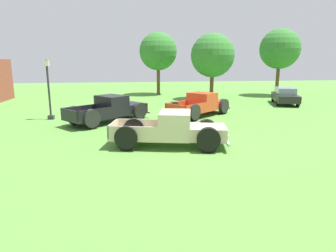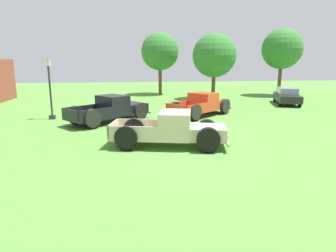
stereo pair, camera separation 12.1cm
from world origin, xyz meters
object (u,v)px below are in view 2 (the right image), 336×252
at_px(lamp_post_near, 50,88).
at_px(oak_tree_west, 160,52).
at_px(pickup_truck_behind_right, 114,109).
at_px(sedan_distant_a, 287,96).
at_px(trash_can, 213,101).
at_px(pickup_truck_foreground, 176,130).
at_px(pickup_truck_behind_left, 203,105).
at_px(oak_tree_center, 282,49).
at_px(oak_tree_east, 214,55).

relative_size(lamp_post_near, oak_tree_west, 0.56).
relative_size(pickup_truck_behind_right, lamp_post_near, 1.38).
height_order(pickup_truck_behind_right, sedan_distant_a, pickup_truck_behind_right).
xyz_separation_m(lamp_post_near, trash_can, (11.50, 3.43, -1.49)).
relative_size(sedan_distant_a, lamp_post_near, 1.21).
relative_size(pickup_truck_behind_right, oak_tree_west, 0.78).
xyz_separation_m(pickup_truck_foreground, oak_tree_west, (1.38, 20.47, 3.88)).
bearing_deg(sedan_distant_a, trash_can, -172.45).
height_order(pickup_truck_behind_left, sedan_distant_a, pickup_truck_behind_left).
xyz_separation_m(pickup_truck_behind_right, lamp_post_near, (-3.96, 1.23, 1.21)).
bearing_deg(oak_tree_center, oak_tree_west, 167.43).
xyz_separation_m(oak_tree_east, oak_tree_west, (-4.66, 4.82, 0.48)).
distance_m(sedan_distant_a, lamp_post_near, 18.79).
bearing_deg(lamp_post_near, pickup_truck_behind_left, 0.40).
xyz_separation_m(pickup_truck_behind_right, sedan_distant_a, (14.29, 5.56, -0.03)).
bearing_deg(oak_tree_east, pickup_truck_behind_left, -109.88).
xyz_separation_m(pickup_truck_behind_right, trash_can, (7.54, 4.67, -0.28)).
distance_m(sedan_distant_a, oak_tree_center, 7.86).
distance_m(pickup_truck_behind_left, sedan_distant_a, 9.37).
xyz_separation_m(pickup_truck_behind_left, oak_tree_east, (3.05, 8.44, 3.39)).
bearing_deg(pickup_truck_behind_left, sedan_distant_a, 27.02).
relative_size(pickup_truck_foreground, lamp_post_near, 1.40).
xyz_separation_m(trash_can, oak_tree_west, (-3.21, 9.90, 4.13)).
relative_size(sedan_distant_a, oak_tree_west, 0.68).
bearing_deg(lamp_post_near, sedan_distant_a, 13.34).
relative_size(pickup_truck_behind_right, trash_can, 5.46).
relative_size(sedan_distant_a, trash_can, 4.78).
xyz_separation_m(lamp_post_near, oak_tree_center, (20.74, 10.56, 2.86)).
height_order(lamp_post_near, oak_tree_west, oak_tree_west).
bearing_deg(oak_tree_west, trash_can, -72.04).
bearing_deg(pickup_truck_foreground, pickup_truck_behind_right, 116.60).
relative_size(pickup_truck_behind_left, trash_can, 5.28).
bearing_deg(lamp_post_near, oak_tree_east, 33.32).
distance_m(pickup_truck_foreground, oak_tree_center, 22.83).
height_order(pickup_truck_foreground, oak_tree_center, oak_tree_center).
distance_m(pickup_truck_behind_right, oak_tree_center, 20.91).
bearing_deg(pickup_truck_behind_right, oak_tree_west, 73.43).
distance_m(lamp_post_near, oak_tree_east, 15.65).
height_order(pickup_truck_behind_left, oak_tree_center, oak_tree_center).
distance_m(trash_can, oak_tree_east, 6.42).
height_order(pickup_truck_behind_left, trash_can, pickup_truck_behind_left).
xyz_separation_m(pickup_truck_behind_left, pickup_truck_behind_right, (-5.94, -1.30, 0.02)).
relative_size(lamp_post_near, oak_tree_east, 0.61).
height_order(pickup_truck_foreground, lamp_post_near, lamp_post_near).
height_order(pickup_truck_foreground, trash_can, pickup_truck_foreground).
xyz_separation_m(sedan_distant_a, oak_tree_west, (-9.96, 9.01, 3.87)).
relative_size(oak_tree_east, oak_tree_west, 0.93).
bearing_deg(trash_can, pickup_truck_behind_right, -148.26).
relative_size(pickup_truck_foreground, pickup_truck_behind_right, 1.01).
bearing_deg(lamp_post_near, trash_can, 16.62).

